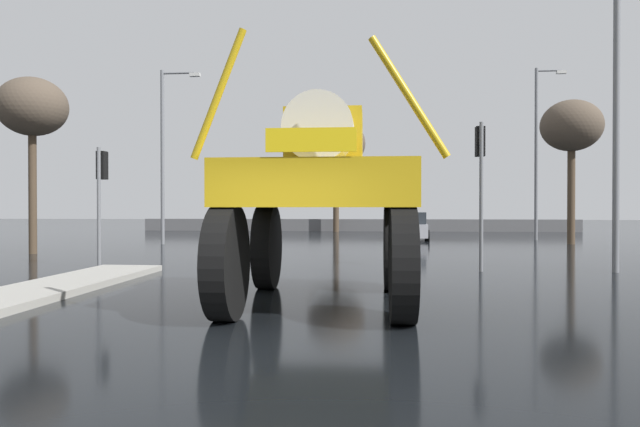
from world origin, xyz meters
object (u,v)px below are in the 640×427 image
bare_tree_right (572,128)px  streetlight_near_right (620,93)px  traffic_signal_near_right (480,163)px  bare_tree_left (32,109)px  oversize_sprayer (323,195)px  traffic_signal_near_left (101,180)px  bare_tree_far_center (336,144)px  sedan_ahead (411,227)px  streetlight_far_left (165,148)px  streetlight_far_right (538,146)px

bare_tree_right → streetlight_near_right: bearing=-102.4°
traffic_signal_near_right → bare_tree_left: size_ratio=0.61×
bare_tree_left → traffic_signal_near_right: bearing=-15.7°
bare_tree_right → bare_tree_left: bearing=-160.6°
streetlight_near_right → bare_tree_left: size_ratio=1.33×
oversize_sprayer → traffic_signal_near_right: size_ratio=1.32×
oversize_sprayer → traffic_signal_near_left: bearing=50.2°
traffic_signal_near_right → bare_tree_far_center: bearing=102.7°
oversize_sprayer → sedan_ahead: bearing=-8.3°
bare_tree_left → streetlight_far_left: bearing=63.7°
sedan_ahead → streetlight_far_left: streetlight_far_left is taller
oversize_sprayer → streetlight_far_right: 24.14m
traffic_signal_near_left → bare_tree_far_center: bare_tree_far_center is taller
bare_tree_left → traffic_signal_near_left: bearing=-42.3°
traffic_signal_near_left → streetlight_far_left: size_ratio=0.42×
sedan_ahead → traffic_signal_near_left: (-10.15, -15.67, 1.89)m
oversize_sprayer → traffic_signal_near_left: size_ratio=1.54×
streetlight_near_right → streetlight_far_left: 19.91m
traffic_signal_near_right → oversize_sprayer: bearing=-123.8°
streetlight_near_right → oversize_sprayer: bearing=-142.8°
oversize_sprayer → sedan_ahead: (2.96, 21.54, -1.32)m
streetlight_near_right → bare_tree_left: bearing=167.1°
sedan_ahead → streetlight_far_right: streetlight_far_right is taller
traffic_signal_near_left → bare_tree_left: size_ratio=0.53×
streetlight_near_right → traffic_signal_near_right: bearing=179.5°
traffic_signal_near_right → streetlight_far_left: streetlight_far_left is taller
traffic_signal_near_right → bare_tree_left: bare_tree_left is taller
sedan_ahead → bare_tree_far_center: 12.58m
streetlight_near_right → streetlight_far_left: streetlight_near_right is taller
oversize_sprayer → bare_tree_left: bearing=49.0°
streetlight_far_left → bare_tree_right: streetlight_far_left is taller
streetlight_near_right → bare_tree_right: streetlight_near_right is taller
oversize_sprayer → traffic_signal_near_left: 9.30m
sedan_ahead → bare_tree_far_center: bearing=28.8°
streetlight_far_left → bare_tree_far_center: bearing=64.4°
sedan_ahead → traffic_signal_near_left: 18.77m
traffic_signal_near_right → streetlight_far_left: bearing=140.9°
traffic_signal_near_right → streetlight_far_right: 17.15m
oversize_sprayer → streetlight_near_right: 10.06m
traffic_signal_near_left → bare_tree_left: (-4.97, 4.51, 2.97)m
streetlight_near_right → bare_tree_far_center: streetlight_near_right is taller
bare_tree_left → bare_tree_right: bearing=19.4°
streetlight_near_right → bare_tree_left: 20.35m
sedan_ahead → bare_tree_right: size_ratio=0.60×
bare_tree_far_center → oversize_sprayer: bearing=-86.6°
traffic_signal_near_left → streetlight_near_right: size_ratio=0.40×
sedan_ahead → traffic_signal_near_right: traffic_signal_near_right is taller
streetlight_near_right → streetlight_far_right: streetlight_far_right is taller
bare_tree_left → bare_tree_right: 23.94m
oversize_sprayer → bare_tree_left: bare_tree_left is taller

